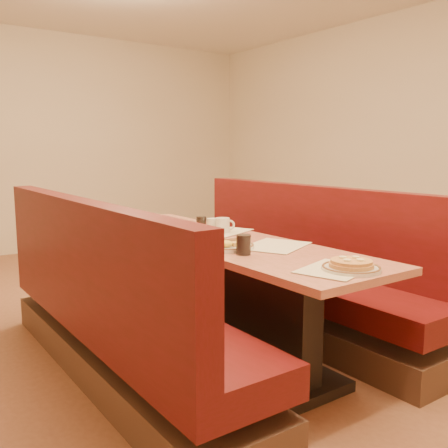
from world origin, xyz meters
TOP-DOWN VIEW (x-y plane):
  - ground at (0.00, 0.00)m, footprint 8.00×8.00m
  - room_envelope at (0.00, 0.00)m, footprint 6.04×8.04m
  - diner_table at (0.00, 0.00)m, footprint 0.70×2.50m
  - booth_left at (-0.73, 0.00)m, footprint 0.55×2.50m
  - booth_right at (0.73, 0.00)m, footprint 0.55×2.50m
  - placemat_near_left at (-0.04, -1.04)m, footprint 0.43×0.37m
  - placemat_near_right at (0.12, -0.43)m, footprint 0.50×0.45m
  - placemat_far_left at (-0.07, 0.38)m, footprint 0.51×0.42m
  - placemat_far_right at (0.12, 0.18)m, footprint 0.56×0.49m
  - pancake_plate at (0.01, -1.09)m, footprint 0.28×0.28m
  - eggs_plate at (-0.15, -0.32)m, footprint 0.32×0.32m
  - extra_plate_mid at (0.05, 0.30)m, footprint 0.24×0.24m
  - extra_plate_far at (-0.23, 0.49)m, footprint 0.23×0.23m
  - coffee_mug_a at (0.15, 0.14)m, footprint 0.13×0.10m
  - coffee_mug_b at (-0.11, -0.12)m, footprint 0.11×0.08m
  - coffee_mug_c at (0.14, 0.26)m, footprint 0.12×0.08m
  - coffee_mug_d at (-0.06, 1.10)m, footprint 0.10×0.07m
  - soda_tumbler_near at (-0.18, -0.51)m, footprint 0.08×0.08m
  - soda_tumbler_mid at (0.09, 0.34)m, footprint 0.07×0.07m

SIDE VIEW (x-z plane):
  - ground at x=0.00m, z-range 0.00..0.00m
  - booth_left at x=-0.73m, z-range -0.16..0.89m
  - booth_right at x=0.73m, z-range -0.16..0.89m
  - diner_table at x=0.00m, z-range 0.00..0.75m
  - placemat_near_left at x=-0.04m, z-range 0.75..0.76m
  - placemat_near_right at x=0.12m, z-range 0.75..0.76m
  - placemat_far_left at x=-0.07m, z-range 0.75..0.76m
  - placemat_far_right at x=0.12m, z-range 0.75..0.76m
  - extra_plate_far at x=-0.23m, z-range 0.74..0.79m
  - extra_plate_mid at x=0.05m, z-range 0.74..0.79m
  - eggs_plate at x=-0.15m, z-range 0.74..0.80m
  - pancake_plate at x=0.01m, z-range 0.74..0.80m
  - coffee_mug_d at x=-0.06m, z-range 0.75..0.83m
  - coffee_mug_b at x=-0.11m, z-range 0.75..0.84m
  - coffee_mug_c at x=0.14m, z-range 0.75..0.84m
  - soda_tumbler_mid at x=0.09m, z-range 0.75..0.85m
  - coffee_mug_a at x=0.15m, z-range 0.75..0.86m
  - soda_tumbler_near at x=-0.18m, z-range 0.75..0.86m
  - room_envelope at x=0.00m, z-range 0.52..3.34m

